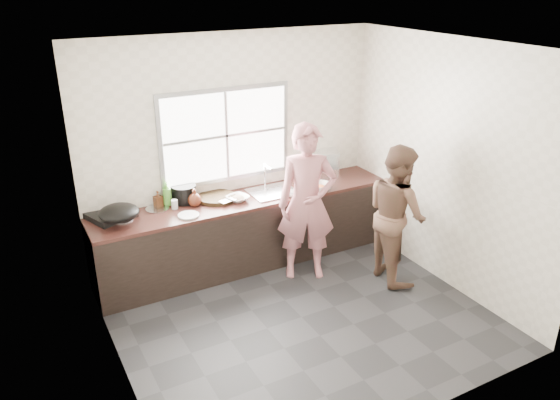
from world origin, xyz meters
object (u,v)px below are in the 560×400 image
plate_food (189,215)px  bottle_green (167,194)px  person_side (396,213)px  glass_jar (175,204)px  woman (307,208)px  pot_lid_right (157,209)px  cutting_board (216,198)px  bowl_crabs (320,188)px  bowl_mince (238,198)px  bottle_brown_short (194,198)px  bottle_brown_tall (158,200)px  black_pot (184,194)px  wok (119,213)px  burner (110,215)px  dish_rack (320,163)px  pot_lid_left (122,220)px  bowl_held (292,193)px

plate_food → bottle_green: size_ratio=0.83×
person_side → glass_jar: bearing=70.7°
woman → pot_lid_right: woman is taller
cutting_board → bowl_crabs: bearing=-15.4°
bowl_mince → bottle_brown_short: bearing=167.7°
cutting_board → bottle_brown_tall: (-0.65, 0.11, 0.06)m
person_side → black_pot: person_side is taller
woman → wok: 2.02m
burner → bottle_brown_tall: bearing=3.0°
bottle_brown_short → dish_rack: dish_rack is taller
glass_jar → pot_lid_right: glass_jar is taller
burner → glass_jar: bearing=-8.9°
bowl_crabs → glass_jar: glass_jar is taller
bottle_green → bottle_brown_tall: bottle_green is taller
cutting_board → black_pot: bearing=162.7°
bowl_mince → burner: burner is taller
burner → wok: 0.27m
bottle_green → dish_rack: bearing=0.0°
bottle_brown_short → glass_jar: size_ratio=1.79×
wok → burner: bearing=101.2°
wok → dish_rack: (2.61, 0.27, 0.03)m
burner → pot_lid_left: burner is taller
bowl_held → pot_lid_right: size_ratio=0.83×
burner → pot_lid_right: 0.51m
dish_rack → bowl_held: bearing=-122.6°
bottle_green → woman: bearing=-30.1°
bottle_green → bottle_brown_tall: bearing=180.0°
person_side → pot_lid_right: bearing=70.9°
cutting_board → bottle_green: size_ratio=1.60×
woman → black_pot: 1.40m
bottle_green → glass_jar: (0.04, -0.13, -0.09)m
bowl_crabs → glass_jar: 1.74m
bowl_held → bowl_crabs: bearing=0.0°
bowl_mince → pot_lid_right: size_ratio=0.93×
cutting_board → black_pot: black_pot is taller
bottle_brown_tall → pot_lid_left: (-0.44, -0.16, -0.08)m
bottle_green → bowl_held: bearing=-17.9°
bowl_mince → pot_lid_right: bearing=166.6°
person_side → pot_lid_left: size_ratio=6.92×
bottle_brown_tall → burner: bearing=-177.0°
person_side → bottle_green: person_side is taller
dish_rack → pot_lid_right: 2.16m
burner → plate_food: bearing=-26.3°
dish_rack → person_side: bearing=-58.1°
bowl_crabs → pot_lid_left: bearing=173.0°
bowl_crabs → bottle_green: bearing=165.9°
pot_lid_left → woman: bearing=-18.2°
bowl_crabs → plate_food: bowl_crabs is taller
bowl_mince → plate_food: size_ratio=1.05×
burner → dish_rack: size_ratio=0.95×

